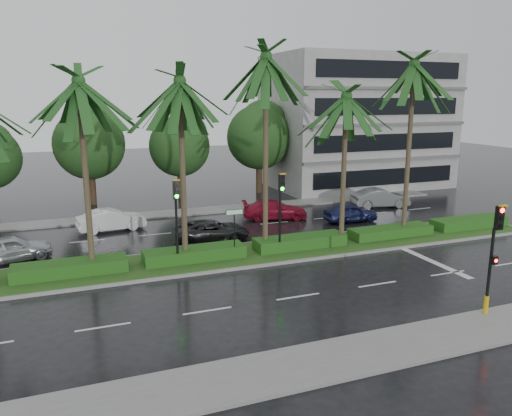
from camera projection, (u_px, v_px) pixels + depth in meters
name	position (u px, v px, depth m)	size (l,w,h in m)	color
ground	(256.00, 261.00, 25.82)	(120.00, 120.00, 0.00)	black
near_sidewalk	(366.00, 353.00, 16.52)	(40.00, 2.40, 0.12)	slate
far_sidewalk	(198.00, 211.00, 36.73)	(40.00, 2.00, 0.12)	slate
median	(249.00, 254.00, 26.71)	(36.00, 4.00, 0.15)	gray
hedge	(249.00, 248.00, 26.63)	(35.20, 1.40, 0.60)	#1B4614
lane_markings	(312.00, 257.00, 26.49)	(34.00, 13.06, 0.01)	silver
palm_row	(225.00, 92.00, 24.43)	(26.30, 4.20, 10.98)	#473629
signal_near	(493.00, 255.00, 18.82)	(0.34, 0.45, 4.36)	black
signal_median_left	(176.00, 210.00, 24.03)	(0.34, 0.42, 4.36)	black
signal_median_right	(281.00, 201.00, 25.96)	(0.34, 0.42, 4.36)	black
street_sign	(234.00, 221.00, 25.44)	(0.95, 0.09, 2.60)	black
bg_trees	(187.00, 140.00, 41.01)	(32.73, 5.58, 8.05)	#39251A
building	(356.00, 122.00, 46.84)	(16.00, 10.00, 12.00)	gray
car_silver	(10.00, 249.00, 25.64)	(4.05, 1.63, 1.38)	silver
car_white	(111.00, 220.00, 31.58)	(4.19, 1.46, 1.38)	silver
car_darkgrey	(212.00, 231.00, 29.34)	(4.46, 2.06, 1.24)	black
car_red	(275.00, 210.00, 34.60)	(4.49, 1.83, 1.30)	maroon
car_blue	(351.00, 213.00, 33.84)	(3.69, 1.49, 1.26)	navy
car_grey	(380.00, 198.00, 38.19)	(4.39, 1.53, 1.45)	#57595C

